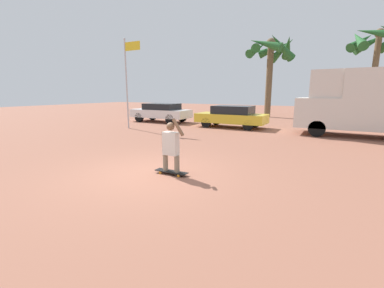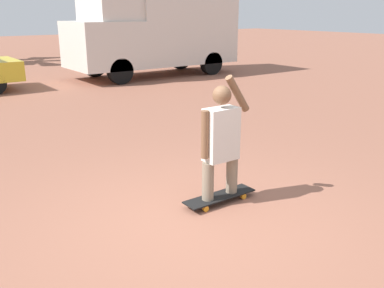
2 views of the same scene
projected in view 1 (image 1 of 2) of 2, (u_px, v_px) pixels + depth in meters
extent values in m
plane|color=#935B47|center=(147.00, 174.00, 7.09)|extent=(80.00, 80.00, 0.00)
cube|color=black|center=(171.00, 172.00, 7.01)|extent=(0.95, 0.25, 0.02)
cylinder|color=orange|center=(160.00, 172.00, 7.07)|extent=(0.07, 0.03, 0.07)
cylinder|color=orange|center=(165.00, 170.00, 7.25)|extent=(0.07, 0.03, 0.07)
cylinder|color=orange|center=(179.00, 176.00, 6.79)|extent=(0.07, 0.03, 0.07)
cylinder|color=orange|center=(183.00, 174.00, 6.97)|extent=(0.07, 0.03, 0.07)
cylinder|color=gray|center=(165.00, 162.00, 7.05)|extent=(0.14, 0.14, 0.46)
cylinder|color=gray|center=(177.00, 164.00, 6.87)|extent=(0.14, 0.14, 0.46)
cube|color=silver|center=(171.00, 143.00, 6.86)|extent=(0.41, 0.22, 0.62)
sphere|color=brown|center=(171.00, 126.00, 6.76)|extent=(0.22, 0.22, 0.22)
cylinder|color=brown|center=(163.00, 141.00, 6.96)|extent=(0.09, 0.09, 0.55)
cylinder|color=brown|center=(178.00, 127.00, 6.65)|extent=(0.36, 0.09, 0.46)
cylinder|color=black|center=(317.00, 129.00, 12.96)|extent=(0.82, 0.28, 0.82)
cylinder|color=black|center=(319.00, 124.00, 14.69)|extent=(0.82, 0.28, 0.82)
cube|color=silver|center=(317.00, 112.00, 13.72)|extent=(2.09, 2.28, 1.51)
cube|color=black|center=(309.00, 106.00, 13.86)|extent=(0.04, 1.94, 0.76)
cube|color=silver|center=(327.00, 84.00, 13.29)|extent=(1.46, 2.10, 1.38)
cylinder|color=black|center=(206.00, 123.00, 16.35)|extent=(0.63, 0.22, 0.63)
cylinder|color=black|center=(216.00, 120.00, 17.74)|extent=(0.63, 0.22, 0.63)
cylinder|color=black|center=(248.00, 125.00, 15.06)|extent=(0.63, 0.22, 0.63)
cylinder|color=black|center=(256.00, 122.00, 16.46)|extent=(0.63, 0.22, 0.63)
cube|color=gold|center=(231.00, 118.00, 16.35)|extent=(4.40, 1.85, 0.56)
cube|color=black|center=(233.00, 110.00, 16.19)|extent=(2.42, 1.63, 0.50)
cylinder|color=black|center=(139.00, 117.00, 19.44)|extent=(0.70, 0.22, 0.70)
cylinder|color=black|center=(153.00, 116.00, 20.87)|extent=(0.70, 0.22, 0.70)
cylinder|color=black|center=(170.00, 119.00, 18.11)|extent=(0.70, 0.22, 0.70)
cylinder|color=black|center=(182.00, 117.00, 19.54)|extent=(0.70, 0.22, 0.70)
cube|color=white|center=(161.00, 113.00, 19.43)|extent=(4.53, 1.88, 0.59)
cube|color=black|center=(162.00, 106.00, 19.28)|extent=(2.49, 1.66, 0.45)
cylinder|color=brown|center=(373.00, 79.00, 18.52)|extent=(0.40, 0.40, 6.28)
sphere|color=brown|center=(380.00, 33.00, 17.90)|extent=(0.63, 0.63, 0.63)
cone|color=#235B28|center=(371.00, 42.00, 19.16)|extent=(2.62, 1.30, 1.85)
cone|color=#235B28|center=(361.00, 41.00, 19.09)|extent=(2.12, 2.45, 1.74)
cone|color=#235B28|center=(359.00, 40.00, 18.28)|extent=(1.31, 2.62, 1.85)
cone|color=#235B28|center=(377.00, 33.00, 17.00)|extent=(2.69, 1.20, 1.33)
cylinder|color=brown|center=(269.00, 81.00, 22.90)|extent=(0.54, 0.54, 6.40)
sphere|color=brown|center=(271.00, 43.00, 22.27)|extent=(0.87, 0.87, 0.87)
cone|color=#235B28|center=(288.00, 47.00, 21.99)|extent=(1.40, 2.91, 1.93)
cone|color=#235B28|center=(282.00, 50.00, 23.01)|extent=(2.72, 2.13, 2.13)
cone|color=#235B28|center=(274.00, 49.00, 23.51)|extent=(2.86, 0.79, 1.60)
cone|color=#235B28|center=(257.00, 49.00, 23.28)|extent=(1.49, 2.93, 1.83)
cone|color=#235B28|center=(255.00, 46.00, 22.54)|extent=(1.67, 2.96, 1.48)
cone|color=#235B28|center=(265.00, 44.00, 21.22)|extent=(2.93, 1.10, 1.57)
cone|color=#235B28|center=(282.00, 47.00, 21.12)|extent=(2.27, 2.54, 2.30)
cylinder|color=#B7B7BC|center=(127.00, 85.00, 15.57)|extent=(0.09, 0.09, 5.24)
sphere|color=#B7B7BC|center=(124.00, 39.00, 15.05)|extent=(0.12, 0.12, 0.12)
cube|color=yellow|center=(132.00, 46.00, 14.85)|extent=(1.10, 0.02, 0.49)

